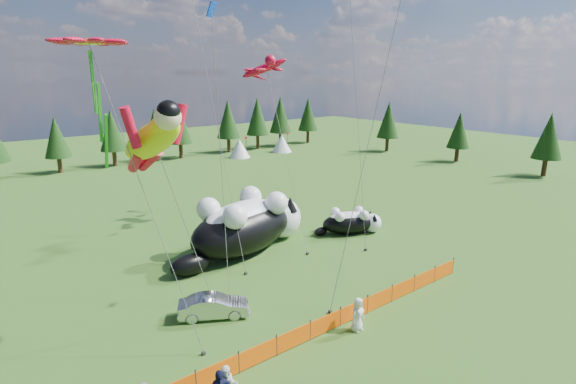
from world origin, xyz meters
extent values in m
plane|color=#0D3309|center=(0.00, 0.00, 0.00)|extent=(160.00, 160.00, 0.00)
cylinder|color=#262626|center=(-7.00, -3.00, 0.55)|extent=(0.06, 0.06, 1.10)
cylinder|color=#262626|center=(-5.00, -3.00, 0.55)|extent=(0.06, 0.06, 1.10)
cylinder|color=#262626|center=(-3.00, -3.00, 0.55)|extent=(0.06, 0.06, 1.10)
cylinder|color=#262626|center=(-1.00, -3.00, 0.55)|extent=(0.06, 0.06, 1.10)
cylinder|color=#262626|center=(1.00, -3.00, 0.55)|extent=(0.06, 0.06, 1.10)
cylinder|color=#262626|center=(3.00, -3.00, 0.55)|extent=(0.06, 0.06, 1.10)
cylinder|color=#262626|center=(5.00, -3.00, 0.55)|extent=(0.06, 0.06, 1.10)
cylinder|color=#262626|center=(7.00, -3.00, 0.55)|extent=(0.06, 0.06, 1.10)
cylinder|color=#262626|center=(9.00, -3.00, 0.55)|extent=(0.06, 0.06, 1.10)
cylinder|color=#262626|center=(11.00, -3.00, 0.55)|extent=(0.06, 0.06, 1.10)
cube|color=#FF5905|center=(-6.00, -3.00, 0.50)|extent=(2.00, 0.04, 0.90)
cube|color=#FF5905|center=(-4.00, -3.00, 0.50)|extent=(2.00, 0.04, 0.90)
cube|color=#FF5905|center=(-2.00, -3.00, 0.50)|extent=(2.00, 0.04, 0.90)
cube|color=#FF5905|center=(0.00, -3.00, 0.50)|extent=(2.00, 0.04, 0.90)
cube|color=#FF5905|center=(2.00, -3.00, 0.50)|extent=(2.00, 0.04, 0.90)
cube|color=#FF5905|center=(4.00, -3.00, 0.50)|extent=(2.00, 0.04, 0.90)
cube|color=#FF5905|center=(6.00, -3.00, 0.50)|extent=(2.00, 0.04, 0.90)
cube|color=#FF5905|center=(8.00, -3.00, 0.50)|extent=(2.00, 0.04, 0.90)
cube|color=#FF5905|center=(10.00, -3.00, 0.50)|extent=(2.00, 0.04, 0.90)
ellipsoid|color=black|center=(2.37, 8.19, 1.77)|extent=(9.52, 5.95, 3.53)
ellipsoid|color=white|center=(2.37, 8.19, 2.65)|extent=(7.15, 4.33, 2.16)
sphere|color=white|center=(6.39, 9.09, 1.57)|extent=(3.14, 3.14, 3.14)
sphere|color=#E0577B|center=(7.69, 9.38, 1.57)|extent=(0.44, 0.44, 0.44)
ellipsoid|color=black|center=(-2.23, 7.15, 0.69)|extent=(2.98, 1.94, 1.37)
cone|color=black|center=(6.59, 8.17, 2.82)|extent=(1.10, 1.10, 1.10)
cone|color=black|center=(6.18, 10.01, 2.82)|extent=(1.10, 1.10, 1.10)
sphere|color=white|center=(4.19, 9.90, 3.43)|extent=(1.65, 1.65, 1.65)
sphere|color=white|center=(4.75, 7.41, 3.43)|extent=(1.65, 1.65, 1.65)
sphere|color=white|center=(0.17, 9.00, 3.43)|extent=(1.65, 1.65, 1.65)
sphere|color=white|center=(0.73, 6.51, 3.43)|extent=(1.65, 1.65, 1.65)
ellipsoid|color=black|center=(11.07, 6.35, 0.85)|extent=(4.67, 3.69, 1.69)
ellipsoid|color=white|center=(11.07, 6.35, 1.27)|extent=(3.49, 2.71, 1.03)
sphere|color=white|center=(12.83, 5.45, 0.75)|extent=(1.51, 1.51, 1.51)
sphere|color=#E0577B|center=(13.40, 5.15, 0.75)|extent=(0.21, 0.21, 0.21)
ellipsoid|color=black|center=(9.06, 7.37, 0.33)|extent=(1.47, 1.19, 0.66)
cone|color=black|center=(12.62, 5.04, 1.35)|extent=(0.53, 0.53, 0.53)
cone|color=black|center=(13.04, 5.85, 1.35)|extent=(0.53, 0.53, 0.53)
sphere|color=white|center=(12.27, 6.42, 1.65)|extent=(0.79, 0.79, 0.79)
sphere|color=white|center=(11.71, 5.33, 1.65)|extent=(0.79, 0.79, 0.79)
sphere|color=white|center=(10.51, 7.32, 1.65)|extent=(0.79, 0.79, 0.79)
sphere|color=white|center=(9.96, 6.23, 1.65)|extent=(0.79, 0.79, 0.79)
imported|color=silver|center=(-3.57, 1.74, 0.60)|extent=(3.83, 2.90, 1.21)
imported|color=white|center=(1.39, -3.80, 0.87)|extent=(0.91, 0.65, 1.75)
cylinder|color=#595959|center=(-5.06, 1.03, 4.97)|extent=(0.03, 0.03, 10.39)
cube|color=#262626|center=(-3.32, 1.86, 0.08)|extent=(0.15, 0.15, 0.16)
cylinder|color=#595959|center=(6.97, 9.37, 6.45)|extent=(0.03, 0.03, 15.49)
cube|color=#262626|center=(5.70, 5.05, 0.08)|extent=(0.15, 0.15, 0.16)
cylinder|color=#595959|center=(-7.00, 0.33, 6.85)|extent=(0.03, 0.03, 13.92)
cube|color=#262626|center=(-5.58, -0.89, 0.08)|extent=(0.15, 0.15, 0.16)
cube|color=#209A1C|center=(-8.43, 1.56, 10.86)|extent=(0.22, 0.22, 4.75)
cylinder|color=#595959|center=(-1.97, 3.22, 7.83)|extent=(0.03, 0.03, 15.56)
cube|color=#262626|center=(-2.41, 2.08, 0.08)|extent=(0.15, 0.15, 0.16)
cylinder|color=#595959|center=(10.30, 5.22, 10.09)|extent=(0.03, 0.03, 20.45)
cube|color=#262626|center=(9.45, 3.00, 0.08)|extent=(0.15, 0.15, 0.16)
cylinder|color=#595959|center=(3.42, -2.09, 8.63)|extent=(0.03, 0.03, 17.40)
cube|color=#262626|center=(1.49, -1.76, 0.08)|extent=(0.15, 0.15, 0.16)
cylinder|color=#595959|center=(0.95, 8.87, 9.41)|extent=(0.03, 0.03, 20.08)
cube|color=#262626|center=(0.50, 5.00, 0.08)|extent=(0.15, 0.15, 0.16)
camera|label=1|loc=(-13.53, -17.29, 12.41)|focal=28.00mm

